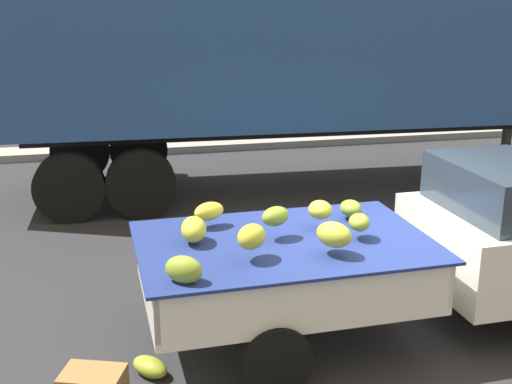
% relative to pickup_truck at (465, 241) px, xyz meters
% --- Properties ---
extents(ground, '(220.00, 220.00, 0.00)m').
position_rel_pickup_truck_xyz_m(ground, '(-0.96, 0.09, -0.88)').
color(ground, '#28282B').
extents(curb_strip, '(80.00, 0.80, 0.16)m').
position_rel_pickup_truck_xyz_m(curb_strip, '(-0.96, 8.55, -0.80)').
color(curb_strip, gray).
rests_on(curb_strip, ground).
extents(pickup_truck, '(5.05, 1.99, 1.70)m').
position_rel_pickup_truck_xyz_m(pickup_truck, '(0.00, 0.00, 0.00)').
color(pickup_truck, silver).
rests_on(pickup_truck, ground).
extents(semi_trailer, '(12.09, 3.04, 3.95)m').
position_rel_pickup_truck_xyz_m(semi_trailer, '(0.44, 5.20, 1.66)').
color(semi_trailer, navy).
rests_on(semi_trailer, ground).
extents(fallen_banana_bunch_near_tailgate, '(0.42, 0.44, 0.17)m').
position_rel_pickup_truck_xyz_m(fallen_banana_bunch_near_tailgate, '(-3.34, -0.40, -0.79)').
color(fallen_banana_bunch_near_tailgate, olive).
rests_on(fallen_banana_bunch_near_tailgate, ground).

